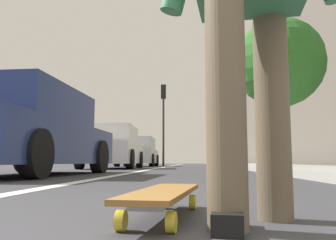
{
  "coord_description": "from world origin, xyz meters",
  "views": [
    {
      "loc": [
        -0.61,
        -0.11,
        0.23
      ],
      "look_at": [
        8.08,
        0.5,
        1.24
      ],
      "focal_mm": 38.74,
      "sensor_mm": 36.0,
      "label": 1
    }
  ],
  "objects_px": {
    "parked_car_far": "(138,153)",
    "street_tree_mid": "(279,63)",
    "parked_car_mid": "(113,148)",
    "skateboard": "(164,195)",
    "traffic_light": "(163,110)",
    "parked_car_near": "(30,133)"
  },
  "relations": [
    {
      "from": "parked_car_far",
      "to": "street_tree_mid",
      "type": "relative_size",
      "value": 0.89
    },
    {
      "from": "parked_car_mid",
      "to": "skateboard",
      "type": "bearing_deg",
      "value": -166.25
    },
    {
      "from": "parked_car_mid",
      "to": "traffic_light",
      "type": "distance_m",
      "value": 8.33
    },
    {
      "from": "skateboard",
      "to": "traffic_light",
      "type": "distance_m",
      "value": 19.38
    },
    {
      "from": "street_tree_mid",
      "to": "traffic_light",
      "type": "bearing_deg",
      "value": 24.66
    },
    {
      "from": "parked_car_near",
      "to": "parked_car_far",
      "type": "bearing_deg",
      "value": 0.14
    },
    {
      "from": "skateboard",
      "to": "parked_car_near",
      "type": "relative_size",
      "value": 0.19
    },
    {
      "from": "parked_car_near",
      "to": "parked_car_far",
      "type": "relative_size",
      "value": 1.11
    },
    {
      "from": "skateboard",
      "to": "parked_car_near",
      "type": "bearing_deg",
      "value": 30.71
    },
    {
      "from": "street_tree_mid",
      "to": "parked_car_mid",
      "type": "bearing_deg",
      "value": 73.43
    },
    {
      "from": "parked_car_near",
      "to": "parked_car_mid",
      "type": "bearing_deg",
      "value": 0.28
    },
    {
      "from": "parked_car_far",
      "to": "skateboard",
      "type": "bearing_deg",
      "value": -170.88
    },
    {
      "from": "traffic_light",
      "to": "street_tree_mid",
      "type": "bearing_deg",
      "value": -155.34
    },
    {
      "from": "traffic_light",
      "to": "parked_car_near",
      "type": "bearing_deg",
      "value": 175.57
    },
    {
      "from": "skateboard",
      "to": "parked_car_far",
      "type": "height_order",
      "value": "parked_car_far"
    },
    {
      "from": "parked_car_far",
      "to": "parked_car_mid",
      "type": "bearing_deg",
      "value": 179.98
    },
    {
      "from": "parked_car_far",
      "to": "traffic_light",
      "type": "bearing_deg",
      "value": -30.04
    },
    {
      "from": "parked_car_far",
      "to": "street_tree_mid",
      "type": "height_order",
      "value": "street_tree_mid"
    },
    {
      "from": "parked_car_mid",
      "to": "traffic_light",
      "type": "relative_size",
      "value": 0.95
    },
    {
      "from": "parked_car_mid",
      "to": "parked_car_far",
      "type": "height_order",
      "value": "parked_car_mid"
    },
    {
      "from": "skateboard",
      "to": "traffic_light",
      "type": "xyz_separation_m",
      "value": [
        19.06,
        1.59,
        3.11
      ]
    },
    {
      "from": "skateboard",
      "to": "parked_car_mid",
      "type": "bearing_deg",
      "value": 13.75
    }
  ]
}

